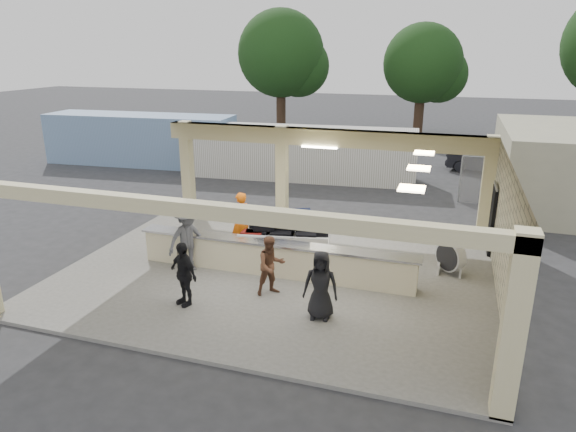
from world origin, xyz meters
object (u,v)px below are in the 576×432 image
(passenger_b, at_px, (183,274))
(passenger_d, at_px, (321,285))
(passenger_a, at_px, (271,266))
(passenger_c, at_px, (188,239))
(drum_fan, at_px, (451,257))
(baggage_counter, at_px, (274,258))
(luggage_cart, at_px, (284,231))
(container_blue, at_px, (140,139))
(baggage_handler, at_px, (241,221))
(car_dark, at_px, (487,160))
(container_white, at_px, (297,153))
(car_white_a, at_px, (554,172))

(passenger_b, height_order, passenger_d, passenger_d)
(passenger_a, bearing_deg, passenger_c, 124.09)
(drum_fan, bearing_deg, passenger_b, -104.17)
(baggage_counter, relative_size, luggage_cart, 2.83)
(passenger_d, distance_m, container_blue, 19.83)
(luggage_cart, bearing_deg, passenger_b, -122.32)
(baggage_handler, xyz_separation_m, car_dark, (7.98, 14.11, -0.39))
(passenger_c, distance_m, container_white, 12.05)
(car_dark, distance_m, container_white, 10.03)
(baggage_handler, xyz_separation_m, passenger_a, (1.98, -2.69, -0.14))
(baggage_counter, bearing_deg, car_dark, 67.89)
(baggage_handler, distance_m, car_white_a, 16.47)
(baggage_counter, distance_m, passenger_c, 2.52)
(container_white, bearing_deg, car_white_a, 6.17)
(baggage_counter, xyz_separation_m, luggage_cart, (-0.07, 1.20, 0.38))
(passenger_a, relative_size, passenger_c, 0.83)
(passenger_a, height_order, container_blue, container_blue)
(luggage_cart, bearing_deg, container_white, 94.67)
(passenger_d, height_order, container_white, container_white)
(baggage_counter, relative_size, baggage_handler, 4.35)
(passenger_a, distance_m, container_white, 13.12)
(passenger_d, bearing_deg, container_white, 103.25)
(car_white_a, distance_m, container_blue, 21.51)
(passenger_b, bearing_deg, car_dark, 92.19)
(passenger_d, xyz_separation_m, container_blue, (-14.01, 14.02, 0.43))
(drum_fan, height_order, car_dark, car_dark)
(passenger_a, xyz_separation_m, passenger_c, (-2.77, 0.69, 0.16))
(baggage_counter, bearing_deg, passenger_d, -46.85)
(passenger_b, xyz_separation_m, container_white, (-1.25, 13.94, 0.33))
(baggage_handler, relative_size, container_white, 0.16)
(car_dark, height_order, container_blue, container_blue)
(container_white, bearing_deg, luggage_cart, -79.69)
(baggage_handler, distance_m, car_dark, 16.22)
(passenger_c, xyz_separation_m, car_dark, (8.77, 16.12, -0.41))
(baggage_handler, height_order, car_dark, baggage_handler)
(car_white_a, bearing_deg, container_white, 116.86)
(drum_fan, distance_m, container_white, 12.57)
(drum_fan, height_order, passenger_c, passenger_c)
(drum_fan, xyz_separation_m, passenger_b, (-6.33, -3.93, 0.30))
(passenger_a, distance_m, container_blue, 18.17)
(passenger_c, bearing_deg, car_dark, 6.05)
(drum_fan, relative_size, baggage_handler, 0.53)
(baggage_handler, xyz_separation_m, passenger_d, (3.52, -3.51, -0.09))
(luggage_cart, xyz_separation_m, passenger_c, (-2.35, -1.70, 0.10))
(car_dark, bearing_deg, container_blue, 111.18)
(passenger_c, xyz_separation_m, passenger_d, (4.31, -1.51, -0.11))
(baggage_counter, xyz_separation_m, car_dark, (6.34, 15.62, 0.07))
(luggage_cart, distance_m, car_dark, 15.78)
(luggage_cart, distance_m, container_white, 10.70)
(passenger_a, bearing_deg, passenger_d, -70.03)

